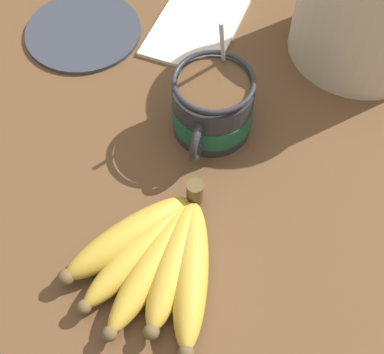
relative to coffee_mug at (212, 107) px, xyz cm
name	(u,v)px	position (x,y,z in cm)	size (l,w,h in cm)	color
table	(177,144)	(2.80, -3.74, -5.59)	(122.64, 122.64, 3.23)	brown
coffee_mug	(212,107)	(0.00, 0.00, 0.00)	(14.71, 10.13, 15.82)	#28282D
banana_bunch	(157,257)	(20.14, -0.09, -2.09)	(19.51, 17.89, 4.29)	brown
napkin	(196,27)	(-16.77, -7.53, -3.67)	(17.20, 12.52, 0.60)	beige
small_plate	(83,31)	(-10.82, -22.94, -3.67)	(16.90, 16.90, 0.60)	#333842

